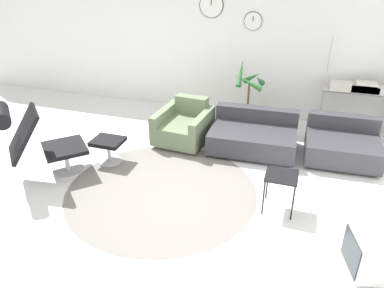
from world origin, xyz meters
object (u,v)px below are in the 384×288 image
at_px(armchair_red, 184,127).
at_px(potted_plant, 248,106).
at_px(lounge_chair, 33,135).
at_px(crt_television, 374,254).
at_px(couch_low, 253,136).
at_px(ottoman, 108,146).
at_px(side_table, 281,179).
at_px(shelf_unit, 360,88).
at_px(couch_second, 342,145).

bearing_deg(armchair_red, potted_plant, -131.14).
xyz_separation_m(lounge_chair, crt_television, (4.23, -0.52, -0.40)).
relative_size(armchair_red, couch_low, 0.71).
height_order(ottoman, side_table, side_table).
bearing_deg(shelf_unit, side_table, -110.69).
relative_size(armchair_red, side_table, 1.99).
bearing_deg(armchair_red, shelf_unit, -151.95).
distance_m(couch_low, side_table, 1.59).
bearing_deg(shelf_unit, potted_plant, -170.56).
bearing_deg(ottoman, side_table, -8.97).
relative_size(lounge_chair, armchair_red, 1.18).
distance_m(couch_second, side_table, 1.76).
relative_size(side_table, shelf_unit, 0.30).
bearing_deg(couch_second, side_table, 61.94).
bearing_deg(lounge_chair, couch_second, 69.79).
bearing_deg(crt_television, side_table, 34.84).
bearing_deg(armchair_red, crt_television, 144.86).
height_order(ottoman, crt_television, crt_television).
bearing_deg(lounge_chair, ottoman, 90.00).
bearing_deg(lounge_chair, crt_television, 37.89).
height_order(lounge_chair, crt_television, lounge_chair).
bearing_deg(shelf_unit, lounge_chair, -145.77).
bearing_deg(potted_plant, couch_second, -24.28).
distance_m(lounge_chair, couch_second, 4.45).
bearing_deg(side_table, crt_television, -39.86).
bearing_deg(shelf_unit, crt_television, -90.08).
relative_size(lounge_chair, potted_plant, 0.95).
distance_m(potted_plant, shelf_unit, 1.87).
relative_size(side_table, crt_television, 0.87).
height_order(armchair_red, potted_plant, potted_plant).
xyz_separation_m(armchair_red, shelf_unit, (2.69, 1.17, 0.56)).
bearing_deg(side_table, potted_plant, 109.73).
bearing_deg(lounge_chair, couch_low, 78.13).
height_order(couch_low, shelf_unit, shelf_unit).
distance_m(lounge_chair, couch_low, 3.24).
bearing_deg(potted_plant, armchair_red, -135.69).
distance_m(lounge_chair, potted_plant, 3.56).
height_order(couch_second, side_table, couch_second).
bearing_deg(shelf_unit, couch_low, -144.16).
distance_m(ottoman, couch_low, 2.26).
bearing_deg(shelf_unit, ottoman, -148.35).
relative_size(side_table, potted_plant, 0.41).
relative_size(couch_second, shelf_unit, 0.68).
xyz_separation_m(crt_television, potted_plant, (-1.79, 3.09, 0.14)).
bearing_deg(couch_low, couch_second, -177.79).
bearing_deg(lounge_chair, armchair_red, 92.76).
height_order(ottoman, potted_plant, potted_plant).
distance_m(lounge_chair, side_table, 3.28).
bearing_deg(armchair_red, ottoman, 54.52).
bearing_deg(side_table, lounge_chair, -174.82).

